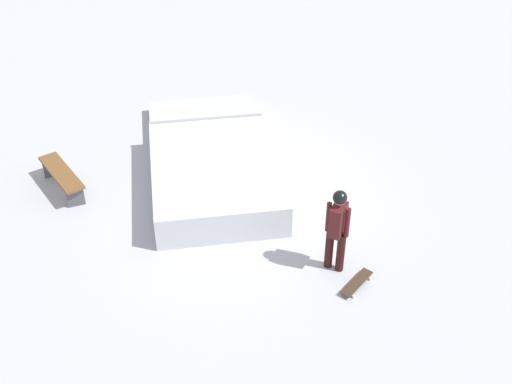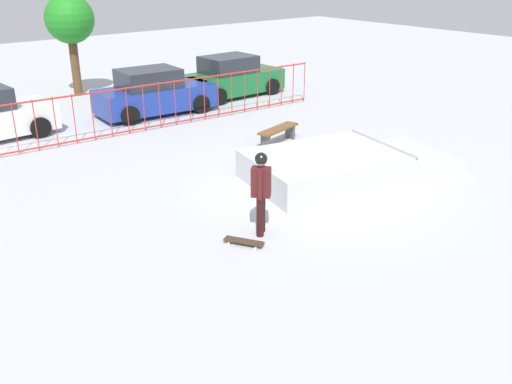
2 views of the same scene
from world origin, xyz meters
The scene contains 5 objects.
ground_plane centered at (0.00, 0.00, 0.00)m, with size 60.00×60.00×0.00m, color #B7BABF.
skate_ramp centered at (0.94, 0.15, 0.32)m, with size 5.82×3.66×0.74m.
skater centered at (-2.61, -1.03, 1.01)m, with size 0.42×0.43×1.73m.
skateboard centered at (-3.18, -1.20, 0.08)m, with size 0.58×0.79×0.09m.
park_bench centered at (1.60, 3.25, 0.36)m, with size 1.65×0.79×0.48m.
Camera 1 is at (-10.23, 3.40, 8.13)m, focal length 45.29 mm.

